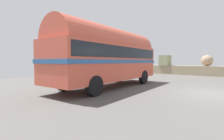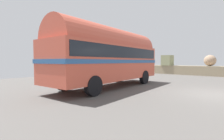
# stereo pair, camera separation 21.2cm
# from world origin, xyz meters

# --- Properties ---
(ground) EXTENTS (32.00, 26.00, 0.02)m
(ground) POSITION_xyz_m (0.00, 0.00, 0.01)
(ground) COLOR #524F4C
(vintage_coach) EXTENTS (3.11, 8.75, 3.70)m
(vintage_coach) POSITION_xyz_m (-5.44, -1.70, 2.05)
(vintage_coach) COLOR black
(vintage_coach) RESTS_ON ground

